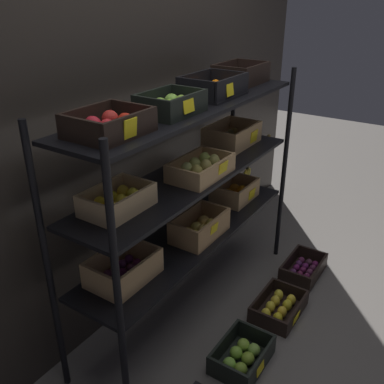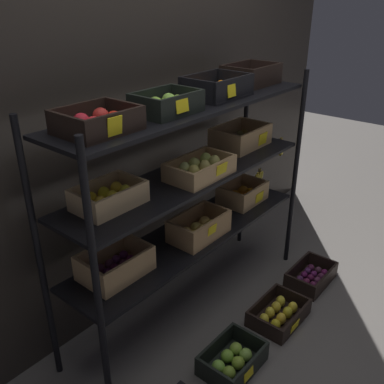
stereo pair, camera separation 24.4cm
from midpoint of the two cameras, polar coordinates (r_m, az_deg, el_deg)
ground_plane at (r=2.89m, az=-2.50°, el=-14.95°), size 10.00×10.00×0.00m
storefront_wall at (r=2.53m, az=-10.87°, el=12.01°), size 4.13×0.12×2.60m
display_rack at (r=2.40m, az=-2.70°, el=2.96°), size 1.85×0.46×1.45m
crate_ground_apple_green at (r=2.51m, az=3.75°, el=-21.19°), size 0.35×0.25×0.12m
crate_ground_lemon at (r=2.83m, az=9.03°, el=-15.05°), size 0.37×0.27×0.11m
crate_ground_right_plum at (r=3.20m, az=12.50°, el=-10.12°), size 0.37×0.23×0.12m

